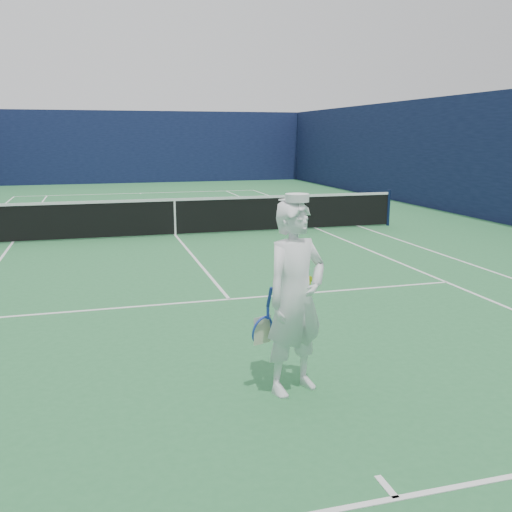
{
  "coord_description": "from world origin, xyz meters",
  "views": [
    {
      "loc": [
        -2.04,
        -15.24,
        2.66
      ],
      "look_at": [
        -0.11,
        -8.41,
        1.15
      ],
      "focal_mm": 40.0,
      "sensor_mm": 36.0,
      "label": 1
    }
  ],
  "objects": [
    {
      "name": "tennis_player",
      "position": [
        -0.11,
        -9.91,
        1.02
      ],
      "size": [
        0.92,
        0.72,
        2.09
      ],
      "rotation": [
        0.0,
        0.0,
        0.38
      ],
      "color": "white",
      "rests_on": "ground"
    },
    {
      "name": "ground",
      "position": [
        0.0,
        0.0,
        0.0
      ],
      "size": [
        80.0,
        80.0,
        0.0
      ],
      "primitive_type": "plane",
      "color": "#2B713E",
      "rests_on": "ground"
    },
    {
      "name": "tennis_net",
      "position": [
        0.0,
        0.0,
        0.55
      ],
      "size": [
        12.88,
        0.09,
        1.07
      ],
      "color": "#141E4C",
      "rests_on": "ground"
    },
    {
      "name": "court_markings",
      "position": [
        0.0,
        0.0,
        0.0
      ],
      "size": [
        11.03,
        23.83,
        0.01
      ],
      "color": "white",
      "rests_on": "ground"
    },
    {
      "name": "windscreen_fence",
      "position": [
        0.0,
        0.0,
        2.0
      ],
      "size": [
        20.12,
        36.12,
        4.0
      ],
      "color": "#0F1638",
      "rests_on": "ground"
    }
  ]
}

